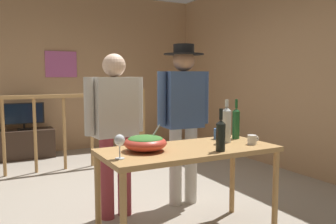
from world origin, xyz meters
The scene contains 17 objects.
ground_plane centered at (0.00, 0.00, 0.00)m, with size 7.96×7.96×0.00m, color #9E9384.
back_wall centered at (0.00, 3.06, 1.41)m, with size 5.09×0.10×2.82m, color tan.
side_wall_right centered at (2.54, 0.92, 1.41)m, with size 0.10×4.59×2.82m, color tan.
framed_picture centered at (-0.06, 3.00, 1.55)m, with size 0.54×0.03×0.45m, color #B65694.
stair_railing centered at (-0.26, 1.70, 0.68)m, with size 3.28×0.10×1.13m.
tv_console centered at (-0.74, 2.71, 0.23)m, with size 0.90×0.40×0.47m, color #38281E.
flat_screen_tv centered at (-0.74, 2.68, 0.73)m, with size 0.62×0.12×0.44m.
serving_table centered at (0.13, -1.01, 0.69)m, with size 1.44×0.66×0.77m.
salad_bowl centered at (-0.23, -0.96, 0.84)m, with size 0.33×0.33×0.20m.
wine_glass centered at (-0.49, -1.12, 0.89)m, with size 0.07×0.07×0.17m.
wine_bottle_clear centered at (0.54, -0.97, 0.93)m, with size 0.08×0.08×0.38m.
wine_bottle_green centered at (0.74, -0.86, 0.92)m, with size 0.07×0.07×0.37m.
wine_bottle_dark centered at (0.29, -1.24, 0.90)m, with size 0.07×0.07×0.33m.
mug_white centered at (0.68, -1.15, 0.81)m, with size 0.11×0.08×0.08m.
mug_blue centered at (0.59, -0.80, 0.82)m, with size 0.12×0.09×0.10m.
person_standing_left centered at (-0.24, -0.29, 0.91)m, with size 0.58×0.25×1.55m.
person_standing_right centered at (0.51, -0.29, 0.99)m, with size 0.58×0.41×1.67m.
Camera 1 is at (-1.34, -3.43, 1.35)m, focal length 37.83 mm.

